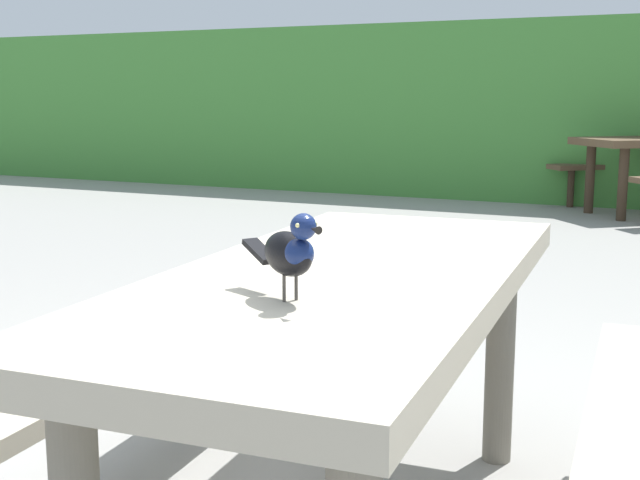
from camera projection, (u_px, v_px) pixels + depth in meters
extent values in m
cube|color=#428438|center=(612.00, 111.00, 9.42)|extent=(28.00, 2.05, 1.93)
cube|color=#B2A893|center=(345.00, 282.00, 2.03)|extent=(0.88, 1.85, 0.07)
cylinder|color=slate|center=(340.00, 341.00, 2.83)|extent=(0.09, 0.09, 0.67)
cylinder|color=slate|center=(500.00, 358.00, 2.64)|extent=(0.09, 0.09, 0.67)
cube|color=#B2A893|center=(106.00, 365.00, 2.33)|extent=(0.40, 1.73, 0.05)
cylinder|color=slate|center=(218.00, 371.00, 2.95)|extent=(0.07, 0.07, 0.39)
ellipsoid|color=black|center=(288.00, 254.00, 1.69)|extent=(0.16, 0.14, 0.09)
ellipsoid|color=navy|center=(299.00, 254.00, 1.65)|extent=(0.09, 0.09, 0.06)
sphere|color=navy|center=(303.00, 227.00, 1.63)|extent=(0.05, 0.05, 0.05)
sphere|color=#EAE08C|center=(315.00, 224.00, 1.63)|extent=(0.01, 0.01, 0.01)
sphere|color=#EAE08C|center=(298.00, 226.00, 1.61)|extent=(0.01, 0.01, 0.01)
cone|color=black|center=(315.00, 229.00, 1.59)|extent=(0.03, 0.03, 0.02)
cube|color=black|center=(260.00, 251.00, 1.79)|extent=(0.10, 0.08, 0.04)
cylinder|color=#47423D|center=(296.00, 287.00, 1.70)|extent=(0.01, 0.01, 0.05)
cylinder|color=#47423D|center=(284.00, 288.00, 1.69)|extent=(0.01, 0.01, 0.05)
cylinder|color=#382B1D|center=(623.00, 184.00, 7.70)|extent=(0.09, 0.09, 0.67)
cylinder|color=#382B1D|center=(590.00, 179.00, 8.21)|extent=(0.09, 0.09, 0.67)
cube|color=brown|center=(626.00, 166.00, 8.79)|extent=(1.49, 1.32, 0.05)
cylinder|color=#382B1D|center=(571.00, 188.00, 8.66)|extent=(0.07, 0.07, 0.39)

